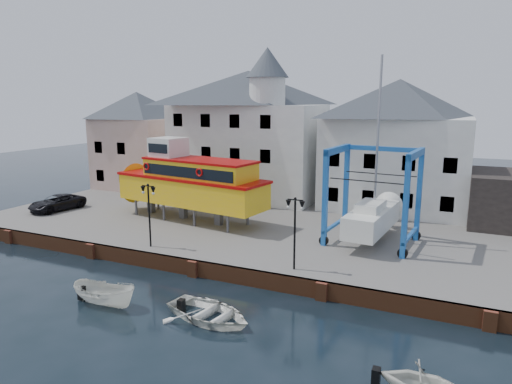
% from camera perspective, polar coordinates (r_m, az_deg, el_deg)
% --- Properties ---
extents(ground, '(140.00, 140.00, 0.00)m').
position_cam_1_polar(ground, '(28.28, -7.83, -10.41)').
color(ground, black).
rests_on(ground, ground).
extents(hardstanding, '(44.00, 22.00, 1.00)m').
position_cam_1_polar(hardstanding, '(37.38, 1.13, -4.02)').
color(hardstanding, '#666259').
rests_on(hardstanding, ground).
extents(quay_wall, '(44.00, 0.47, 1.00)m').
position_cam_1_polar(quay_wall, '(28.18, -7.74, -9.39)').
color(quay_wall, brown).
rests_on(quay_wall, ground).
extents(building_pink, '(8.00, 7.00, 10.30)m').
position_cam_1_polar(building_pink, '(51.59, -14.46, 6.29)').
color(building_pink, tan).
rests_on(building_pink, hardstanding).
extents(building_white_main, '(14.00, 8.30, 14.00)m').
position_cam_1_polar(building_white_main, '(44.87, -0.86, 7.46)').
color(building_white_main, silver).
rests_on(building_white_main, hardstanding).
extents(building_white_right, '(12.00, 8.00, 11.20)m').
position_cam_1_polar(building_white_right, '(41.63, 17.16, 5.61)').
color(building_white_right, silver).
rests_on(building_white_right, hardstanding).
extents(lamp_post_left, '(1.12, 0.32, 4.20)m').
position_cam_1_polar(lamp_post_left, '(30.22, -13.28, -0.90)').
color(lamp_post_left, black).
rests_on(lamp_post_left, hardstanding).
extents(lamp_post_right, '(1.12, 0.32, 4.20)m').
position_cam_1_polar(lamp_post_right, '(25.50, 4.90, -2.90)').
color(lamp_post_right, black).
rests_on(lamp_post_right, hardstanding).
extents(tour_boat, '(15.26, 5.80, 6.49)m').
position_cam_1_polar(tour_boat, '(37.02, -9.17, 1.33)').
color(tour_boat, '#59595E').
rests_on(tour_boat, hardstanding).
extents(travel_lift, '(6.12, 8.29, 12.28)m').
position_cam_1_polar(travel_lift, '(32.11, 14.66, -2.28)').
color(travel_lift, '#143FA2').
rests_on(travel_lift, hardstanding).
extents(van, '(2.99, 5.11, 1.33)m').
position_cam_1_polar(van, '(43.39, -23.61, -1.23)').
color(van, black).
rests_on(van, hardstanding).
extents(motorboat_a, '(3.78, 1.59, 1.43)m').
position_cam_1_polar(motorboat_a, '(25.63, -18.29, -13.30)').
color(motorboat_a, white).
rests_on(motorboat_a, ground).
extents(motorboat_b, '(5.15, 4.11, 0.95)m').
position_cam_1_polar(motorboat_b, '(23.10, -5.85, -15.60)').
color(motorboat_b, white).
rests_on(motorboat_b, ground).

